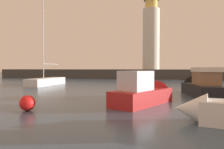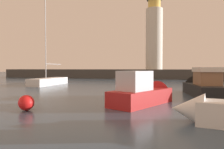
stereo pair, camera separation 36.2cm
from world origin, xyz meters
TOP-DOWN VIEW (x-y plane):
  - ground_plane at (0.00, 25.59)m, footprint 220.00×220.00m
  - breakwater at (0.00, 51.18)m, footprint 79.25×6.54m
  - lighthouse at (0.44, 51.18)m, footprint 4.08×4.08m
  - motorboat_3 at (1.60, 13.35)m, footprint 4.86×6.93m
  - motorboat_4 at (6.19, 19.68)m, footprint 3.46×8.46m
  - sailboat_moored at (-14.23, 26.90)m, footprint 2.39×8.12m
  - mooring_buoy at (-5.24, 8.89)m, footprint 0.92×0.92m

SIDE VIEW (x-z plane):
  - ground_plane at x=0.00m, z-range 0.00..0.00m
  - mooring_buoy at x=-5.24m, z-range 0.00..0.92m
  - sailboat_moored at x=-14.23m, z-range -5.90..7.06m
  - motorboat_3 at x=1.60m, z-range -0.61..2.13m
  - motorboat_4 at x=6.19m, z-range -0.81..2.41m
  - breakwater at x=0.00m, z-range 0.00..2.24m
  - lighthouse at x=0.44m, z-range 1.76..19.89m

